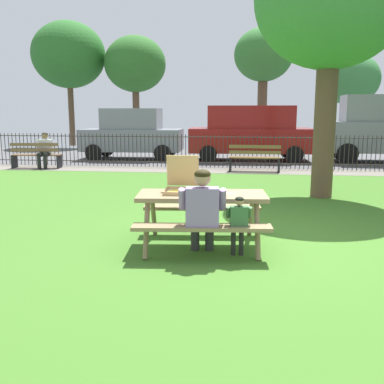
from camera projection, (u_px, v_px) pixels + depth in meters
The scene contains 19 objects.
ground at pixel (250, 209), 8.79m from camera, with size 28.00×12.41×0.02m, color #3F7125.
cobblestone_walkway at pixel (248, 171), 14.17m from camera, with size 28.00×1.40×0.01m, color slate.
street_asphalt at pixel (248, 158), 18.19m from camera, with size 28.00×6.85×0.01m, color #515154.
picnic_table_foreground at pixel (202, 206), 6.25m from camera, with size 1.92×1.63×0.79m.
pizza_box_open at pixel (182, 185), 6.31m from camera, with size 0.48×0.55×0.52m.
pizza_slice_on_table at pixel (226, 192), 6.28m from camera, with size 0.31×0.28×0.02m.
adult_at_table at pixel (202, 209), 5.75m from camera, with size 0.63×0.62×1.19m.
child_at_table at pixel (239, 221), 5.73m from camera, with size 0.34×0.33×0.85m.
iron_fence_streetside at pixel (248, 151), 14.75m from camera, with size 20.98×0.03×1.12m.
park_bench_left at pixel (36, 156), 14.77m from camera, with size 1.63×0.61×0.85m.
park_bench_center at pixel (255, 159), 13.94m from camera, with size 1.61×0.52×0.85m.
person_on_park_bench at pixel (45, 149), 14.71m from camera, with size 0.63×0.62×1.19m.
tree_midground_left at pixel (331, 1), 9.25m from camera, with size 3.22×3.22×5.66m.
parked_car_far_left at pixel (132, 133), 17.42m from camera, with size 3.95×1.93×1.98m.
parked_car_left at pixel (250, 132), 16.87m from camera, with size 4.67×2.10×2.08m.
far_tree_left at pixel (69, 55), 23.34m from camera, with size 3.84×3.84×6.51m.
far_tree_midleft at pixel (135, 65), 23.02m from camera, with size 3.19×3.19×5.70m.
far_tree_center at pixel (263, 57), 22.20m from camera, with size 2.95×2.95×5.97m.
far_tree_midright at pixel (351, 80), 21.92m from camera, with size 2.78×2.78×4.67m.
Camera 1 is at (-0.14, -6.45, 1.93)m, focal length 41.45 mm.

